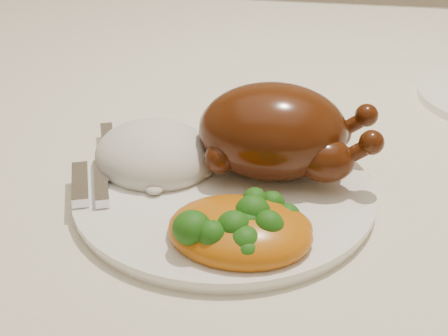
# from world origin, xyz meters

# --- Properties ---
(dining_table) EXTENTS (1.60, 0.90, 0.76)m
(dining_table) POSITION_xyz_m (0.00, 0.00, 0.67)
(dining_table) COLOR brown
(dining_table) RESTS_ON floor
(tablecloth) EXTENTS (1.73, 1.03, 0.18)m
(tablecloth) POSITION_xyz_m (0.00, 0.00, 0.74)
(tablecloth) COLOR beige
(tablecloth) RESTS_ON dining_table
(dinner_plate) EXTENTS (0.33, 0.33, 0.01)m
(dinner_plate) POSITION_xyz_m (0.08, -0.21, 0.77)
(dinner_plate) COLOR white
(dinner_plate) RESTS_ON tablecloth
(roast_chicken) EXTENTS (0.17, 0.11, 0.09)m
(roast_chicken) POSITION_xyz_m (0.13, -0.17, 0.82)
(roast_chicken) COLOR #4E1F08
(roast_chicken) RESTS_ON dinner_plate
(rice_mound) EXTENTS (0.15, 0.14, 0.06)m
(rice_mound) POSITION_xyz_m (0.01, -0.18, 0.79)
(rice_mound) COLOR silver
(rice_mound) RESTS_ON dinner_plate
(mac_and_cheese) EXTENTS (0.12, 0.10, 0.05)m
(mac_and_cheese) POSITION_xyz_m (0.11, -0.29, 0.79)
(mac_and_cheese) COLOR #C55F0C
(mac_and_cheese) RESTS_ON dinner_plate
(cutlery) EXTENTS (0.06, 0.17, 0.01)m
(cutlery) POSITION_xyz_m (-0.04, -0.21, 0.79)
(cutlery) COLOR silver
(cutlery) RESTS_ON dinner_plate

